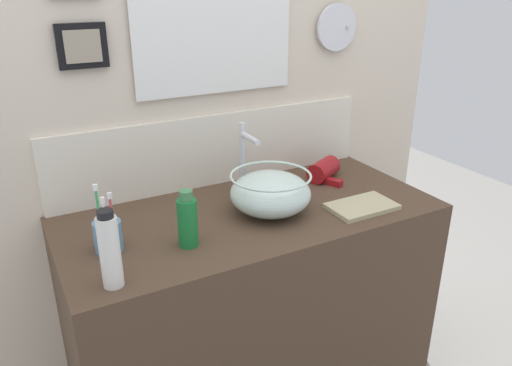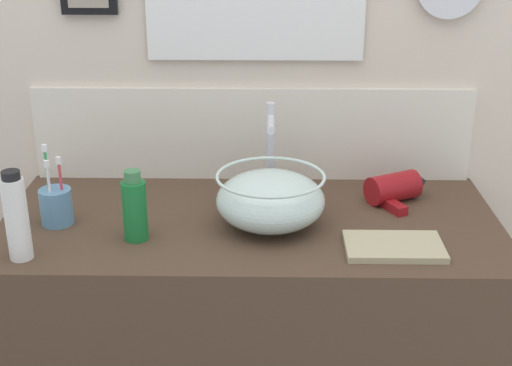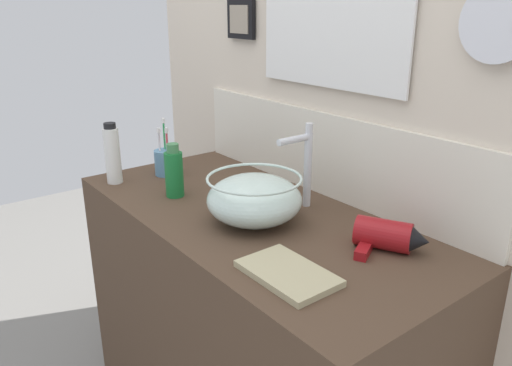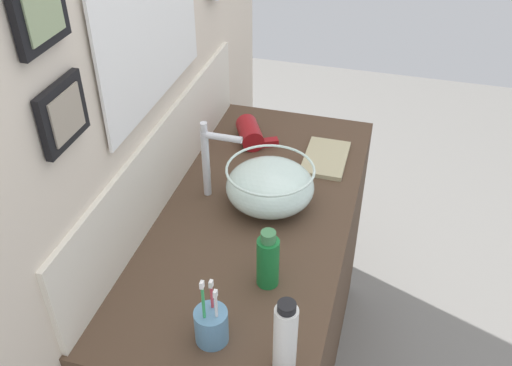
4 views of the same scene
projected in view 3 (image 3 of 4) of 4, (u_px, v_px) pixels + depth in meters
The scene contains 9 objects.
vanity_counter at pixel (253, 340), 1.63m from camera, with size 1.26×0.58×0.89m, color #4C3828.
back_panel at pixel (334, 89), 1.55m from camera, with size 2.00×0.09×2.46m.
glass_bowl_sink at pixel (254, 199), 1.39m from camera, with size 0.27×0.27×0.14m.
faucet at pixel (304, 160), 1.48m from camera, with size 0.02×0.13×0.26m.
hair_drier at pixel (389, 236), 1.24m from camera, with size 0.19×0.19×0.08m.
toothbrush_cup at pixel (166, 162), 1.80m from camera, with size 0.08×0.08×0.20m.
shampoo_bottle at pixel (174, 173), 1.59m from camera, with size 0.06×0.06×0.17m.
lotion_bottle at pixel (112, 154), 1.70m from camera, with size 0.05×0.05×0.21m.
hand_towel at pixel (288, 273), 1.13m from camera, with size 0.23×0.14×0.02m, color tan.
Camera 3 is at (1.08, -0.83, 1.48)m, focal length 35.00 mm.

